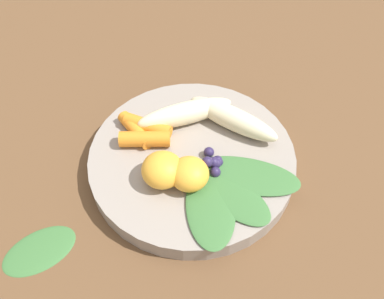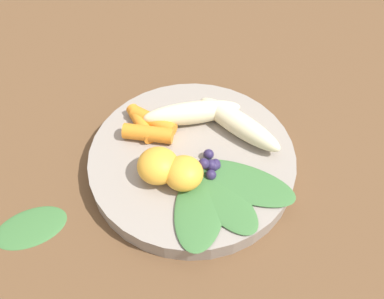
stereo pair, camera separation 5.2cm
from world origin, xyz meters
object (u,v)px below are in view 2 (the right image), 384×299
object	(u,v)px
bowl	(192,161)
orange_segment_near	(186,174)
banana_peeled_left	(192,113)
kale_leaf_stray	(30,227)
banana_peeled_right	(239,124)

from	to	relation	value
bowl	orange_segment_near	world-z (taller)	orange_segment_near
banana_peeled_left	kale_leaf_stray	world-z (taller)	banana_peeled_left
banana_peeled_left	banana_peeled_right	distance (m)	0.06
bowl	banana_peeled_right	bearing A→B (deg)	136.13
bowl	banana_peeled_left	xyz separation A→B (m)	(-0.06, -0.01, 0.03)
bowl	banana_peeled_right	xyz separation A→B (m)	(-0.05, 0.05, 0.03)
banana_peeled_left	banana_peeled_right	bearing A→B (deg)	152.67
banana_peeled_right	orange_segment_near	world-z (taller)	orange_segment_near
banana_peeled_left	orange_segment_near	size ratio (longest dim) A/B	2.78
banana_peeled_left	bowl	bearing A→B (deg)	80.22
bowl	banana_peeled_left	size ratio (longest dim) A/B	2.02
banana_peeled_left	banana_peeled_right	world-z (taller)	same
banana_peeled_right	orange_segment_near	distance (m)	0.10
bowl	orange_segment_near	size ratio (longest dim) A/B	5.61
banana_peeled_left	banana_peeled_right	xyz separation A→B (m)	(0.00, 0.06, 0.00)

